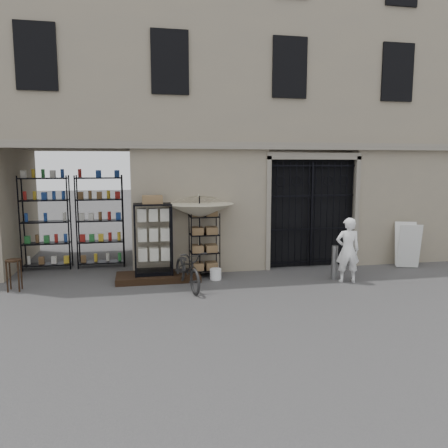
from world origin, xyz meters
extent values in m
plane|color=black|center=(0.00, 0.00, 0.00)|extent=(80.00, 80.00, 0.00)
cube|color=gray|center=(0.00, 4.00, 4.50)|extent=(14.00, 4.00, 9.00)
cube|color=black|center=(-4.50, 2.80, 1.50)|extent=(3.00, 1.70, 3.00)
cube|color=black|center=(-4.55, 3.30, 1.25)|extent=(2.70, 0.50, 2.50)
cube|color=black|center=(1.75, 2.28, 1.50)|extent=(2.50, 0.06, 3.00)
cube|color=black|center=(1.75, 2.12, 1.45)|extent=(0.05, 0.05, 2.80)
cube|color=black|center=(-2.40, 1.55, 0.07)|extent=(2.00, 0.90, 0.15)
cube|color=black|center=(-2.50, 1.57, 0.20)|extent=(0.86, 0.54, 0.10)
cube|color=silver|center=(-2.49, 1.31, 1.01)|extent=(0.80, 0.02, 1.60)
cube|color=silver|center=(-2.50, 1.57, 0.91)|extent=(0.73, 0.39, 1.33)
cube|color=olive|center=(-2.50, 1.57, 1.91)|extent=(0.48, 0.37, 0.19)
cube|color=black|center=(-1.23, 1.75, 0.80)|extent=(0.84, 0.74, 1.60)
cube|color=olive|center=(-1.23, 1.75, 0.75)|extent=(0.71, 0.61, 1.20)
cylinder|color=black|center=(-1.35, 1.72, 1.01)|extent=(0.04, 0.04, 2.02)
imported|color=#C2B999|center=(-1.35, 1.72, 1.74)|extent=(1.82, 1.84, 1.36)
cylinder|color=white|center=(-1.02, 1.32, 0.13)|extent=(0.31, 0.31, 0.27)
imported|color=black|center=(-1.77, 0.72, 0.00)|extent=(0.75, 0.99, 1.70)
cylinder|color=black|center=(-5.57, 1.25, 0.69)|extent=(0.35, 0.35, 0.03)
cube|color=black|center=(-5.57, 1.25, 0.34)|extent=(0.27, 0.27, 0.69)
cylinder|color=slate|center=(1.83, 0.81, 0.42)|extent=(0.20, 0.20, 0.83)
imported|color=white|center=(2.01, 0.50, 0.00)|extent=(0.82, 1.62, 0.37)
cube|color=silver|center=(4.24, 1.38, 0.62)|extent=(0.63, 0.46, 1.19)
cube|color=silver|center=(4.37, 1.73, 0.62)|extent=(0.63, 0.46, 1.19)
camera|label=1|loc=(-2.84, -8.87, 2.79)|focal=35.00mm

